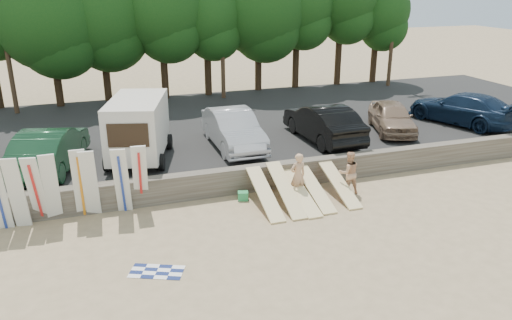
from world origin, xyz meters
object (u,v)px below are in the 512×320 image
(cooler, at_px, (243,196))
(car_5, at_px, (462,108))
(box_trailer, at_px, (138,126))
(car_2, at_px, (233,129))
(car_1, at_px, (50,149))
(car_4, at_px, (392,117))
(beachgoer_b, at_px, (349,173))
(car_3, at_px, (323,123))
(beachgoer_a, at_px, (298,176))

(cooler, bearing_deg, car_5, 33.48)
(box_trailer, relative_size, car_2, 0.88)
(car_1, xyz_separation_m, cooler, (6.74, -3.76, -1.39))
(car_4, relative_size, cooler, 11.31)
(beachgoer_b, bearing_deg, car_5, -146.03)
(cooler, bearing_deg, car_4, 40.49)
(car_2, height_order, cooler, car_2)
(car_3, xyz_separation_m, car_5, (8.08, 0.32, -0.04))
(car_2, height_order, car_4, car_2)
(car_4, bearing_deg, car_1, -159.89)
(car_1, height_order, car_3, car_3)
(box_trailer, bearing_deg, car_3, 15.40)
(car_3, bearing_deg, cooler, 34.38)
(car_3, bearing_deg, box_trailer, -2.57)
(beachgoer_a, bearing_deg, car_2, -82.29)
(box_trailer, bearing_deg, car_4, 16.77)
(car_2, height_order, car_3, car_3)
(beachgoer_a, xyz_separation_m, beachgoer_b, (2.01, -0.24, -0.04))
(car_3, bearing_deg, car_5, -179.84)
(car_5, bearing_deg, beachgoer_b, 7.78)
(car_1, height_order, car_2, car_1)
(car_2, height_order, beachgoer_b, car_2)
(car_3, xyz_separation_m, car_4, (3.85, 0.26, -0.12))
(box_trailer, height_order, car_1, box_trailer)
(car_1, relative_size, beachgoer_a, 2.93)
(car_1, height_order, beachgoer_a, car_1)
(car_1, relative_size, car_5, 0.92)
(car_2, relative_size, beachgoer_b, 3.00)
(box_trailer, xyz_separation_m, cooler, (3.30, -3.79, -1.98))
(beachgoer_a, bearing_deg, car_1, -32.69)
(car_1, xyz_separation_m, car_5, (19.86, 0.29, -0.04))
(car_2, xyz_separation_m, car_3, (4.21, -0.35, 0.02))
(beachgoer_b, height_order, cooler, beachgoer_b)
(car_2, bearing_deg, box_trailer, -176.12)
(beachgoer_a, height_order, beachgoer_b, beachgoer_a)
(car_3, relative_size, beachgoer_b, 3.07)
(car_1, relative_size, cooler, 13.59)
(car_1, xyz_separation_m, car_2, (7.57, 0.32, -0.02))
(car_5, bearing_deg, car_4, -18.81)
(beachgoer_a, height_order, cooler, beachgoer_a)
(beachgoer_a, bearing_deg, car_5, -165.10)
(car_1, bearing_deg, beachgoer_a, 169.01)
(box_trailer, bearing_deg, beachgoer_b, -15.50)
(car_1, distance_m, car_2, 7.57)
(car_1, bearing_deg, car_2, -163.01)
(box_trailer, height_order, beachgoer_a, box_trailer)
(car_4, bearing_deg, box_trailer, -159.80)
(box_trailer, xyz_separation_m, beachgoer_a, (5.32, -4.22, -1.26))
(car_4, bearing_deg, car_2, -161.36)
(box_trailer, distance_m, car_5, 16.43)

